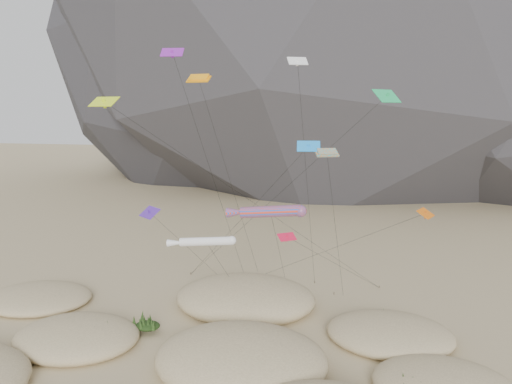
{
  "coord_description": "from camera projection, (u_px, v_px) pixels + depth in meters",
  "views": [
    {
      "loc": [
        12.93,
        -33.18,
        20.98
      ],
      "look_at": [
        2.08,
        12.0,
        13.44
      ],
      "focal_mm": 35.0,
      "sensor_mm": 36.0,
      "label": 1
    }
  ],
  "objects": [
    {
      "name": "orange_parafoil",
      "position": [
        200.0,
        81.0,
        51.94
      ],
      "size": [
        4.96,
        12.18,
        24.83
      ],
      "color": "orange",
      "rests_on": "ground"
    },
    {
      "name": "rainbow_tube_kite",
      "position": [
        268.0,
        212.0,
        48.25
      ],
      "size": [
        8.16,
        11.58,
        12.28
      ],
      "color": "#F23B19",
      "rests_on": "ground"
    },
    {
      "name": "dunes",
      "position": [
        194.0,
        352.0,
        42.39
      ],
      "size": [
        52.85,
        37.94,
        4.1
      ],
      "color": "#CCB789",
      "rests_on": "ground"
    },
    {
      "name": "dune_grass",
      "position": [
        204.0,
        352.0,
        42.22
      ],
      "size": [
        40.07,
        29.49,
        1.44
      ],
      "color": "black",
      "rests_on": "ground"
    },
    {
      "name": "delta_kites",
      "position": [
        250.0,
        143.0,
        46.04
      ],
      "size": [
        30.45,
        18.61,
        26.7
      ],
      "color": "white",
      "rests_on": "ground"
    },
    {
      "name": "multi_parafoil",
      "position": [
        327.0,
        156.0,
        42.32
      ],
      "size": [
        2.12,
        14.05,
        17.91
      ],
      "color": "orange",
      "rests_on": "ground"
    },
    {
      "name": "kite_stakes",
      "position": [
        275.0,
        281.0,
        61.73
      ],
      "size": [
        23.9,
        3.55,
        0.3
      ],
      "color": "#3F2D1E",
      "rests_on": "ground"
    },
    {
      "name": "white_tube_kite",
      "position": [
        203.0,
        242.0,
        47.63
      ],
      "size": [
        6.8,
        11.42,
        9.33
      ],
      "color": "silver",
      "rests_on": "ground"
    }
  ]
}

